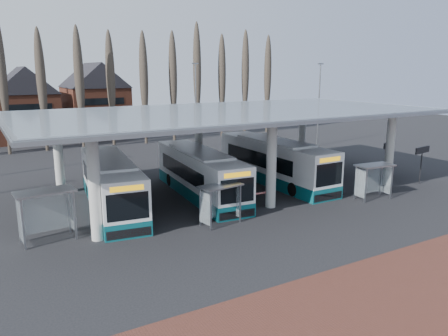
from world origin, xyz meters
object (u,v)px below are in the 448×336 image
bus_1 (200,174)px  shelter_0 (45,204)px  shelter_2 (373,174)px  bus_0 (111,185)px  shelter_1 (219,195)px  bus_2 (274,162)px

bus_1 → shelter_0: size_ratio=3.94×
shelter_0 → shelter_2: size_ratio=1.10×
bus_0 → shelter_0: bearing=-132.4°
shelter_1 → shelter_2: size_ratio=0.98×
bus_2 → shelter_2: (3.39, -7.64, 0.16)m
bus_1 → bus_2: size_ratio=0.96×
bus_2 → shelter_0: size_ratio=4.09×
bus_1 → bus_2: bearing=8.3°
shelter_1 → bus_2: bearing=27.4°
bus_1 → shelter_1: bearing=-101.5°
bus_0 → shelter_0: bus_0 is taller
bus_1 → bus_2: (7.27, 0.41, 0.09)m
bus_0 → shelter_2: size_ratio=4.36×
bus_2 → shelter_2: bearing=-65.9°
bus_1 → shelter_1: bus_1 is taller
bus_0 → shelter_0: size_ratio=3.98×
shelter_0 → shelter_1: 9.99m
bus_2 → shelter_0: (-18.80, -4.18, 0.38)m
bus_1 → shelter_1: size_ratio=4.42×
bus_0 → bus_2: 13.99m
bus_2 → shelter_2: size_ratio=4.48×
shelter_1 → bus_0: bearing=117.7°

